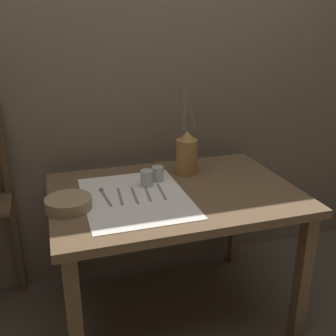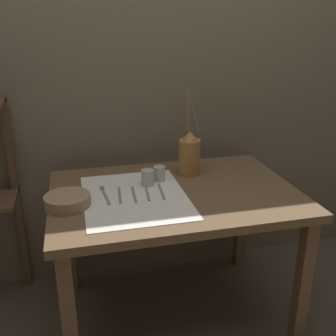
# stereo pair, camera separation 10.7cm
# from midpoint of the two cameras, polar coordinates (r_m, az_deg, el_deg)

# --- Properties ---
(ground_plane) EXTENTS (12.00, 12.00, 0.00)m
(ground_plane) POSITION_cam_midpoint_polar(r_m,az_deg,el_deg) (2.31, 2.24, -20.17)
(ground_plane) COLOR brown
(stone_wall_back) EXTENTS (7.00, 0.06, 2.40)m
(stone_wall_back) POSITION_cam_midpoint_polar(r_m,az_deg,el_deg) (2.28, -1.05, 12.85)
(stone_wall_back) COLOR #6B5E4C
(stone_wall_back) RESTS_ON ground_plane
(wooden_table) EXTENTS (1.19, 0.82, 0.73)m
(wooden_table) POSITION_cam_midpoint_polar(r_m,az_deg,el_deg) (1.95, 2.50, -5.84)
(wooden_table) COLOR brown
(wooden_table) RESTS_ON ground_plane
(linen_cloth) EXTENTS (0.48, 0.61, 0.00)m
(linen_cloth) POSITION_cam_midpoint_polar(r_m,az_deg,el_deg) (1.85, -3.17, -4.18)
(linen_cloth) COLOR white
(linen_cloth) RESTS_ON wooden_table
(pitcher_with_flowers) EXTENTS (0.11, 0.11, 0.46)m
(pitcher_with_flowers) POSITION_cam_midpoint_polar(r_m,az_deg,el_deg) (2.09, 4.62, 1.98)
(pitcher_with_flowers) COLOR olive
(pitcher_with_flowers) RESTS_ON wooden_table
(wooden_bowl) EXTENTS (0.20, 0.20, 0.05)m
(wooden_bowl) POSITION_cam_midpoint_polar(r_m,az_deg,el_deg) (1.79, -12.71, -4.67)
(wooden_bowl) COLOR #9E7F5B
(wooden_bowl) RESTS_ON wooden_table
(glass_tumbler_near) EXTENTS (0.06, 0.06, 0.08)m
(glass_tumbler_near) POSITION_cam_midpoint_polar(r_m,az_deg,el_deg) (1.95, -1.40, -1.41)
(glass_tumbler_near) COLOR #B7C1BC
(glass_tumbler_near) RESTS_ON wooden_table
(glass_tumbler_far) EXTENTS (0.06, 0.06, 0.08)m
(glass_tumbler_far) POSITION_cam_midpoint_polar(r_m,az_deg,el_deg) (2.01, 0.25, -0.84)
(glass_tumbler_far) COLOR #B7C1BC
(glass_tumbler_far) RESTS_ON wooden_table
(spoon_outer) EXTENTS (0.03, 0.20, 0.02)m
(spoon_outer) POSITION_cam_midpoint_polar(r_m,az_deg,el_deg) (1.90, -7.77, -3.37)
(spoon_outer) COLOR gray
(spoon_outer) RESTS_ON wooden_table
(knife_center) EXTENTS (0.03, 0.19, 0.00)m
(knife_center) POSITION_cam_midpoint_polar(r_m,az_deg,el_deg) (1.86, -5.39, -3.93)
(knife_center) COLOR gray
(knife_center) RESTS_ON wooden_table
(fork_inner) EXTENTS (0.02, 0.19, 0.00)m
(fork_inner) POSITION_cam_midpoint_polar(r_m,az_deg,el_deg) (1.86, -3.30, -3.86)
(fork_inner) COLOR gray
(fork_inner) RESTS_ON wooden_table
(spoon_inner) EXTENTS (0.04, 0.20, 0.02)m
(spoon_inner) POSITION_cam_midpoint_polar(r_m,az_deg,el_deg) (1.93, -1.63, -2.81)
(spoon_inner) COLOR gray
(spoon_inner) RESTS_ON wooden_table
(fork_outer) EXTENTS (0.03, 0.19, 0.00)m
(fork_outer) POSITION_cam_midpoint_polar(r_m,az_deg,el_deg) (1.89, 0.68, -3.46)
(fork_outer) COLOR gray
(fork_outer) RESTS_ON wooden_table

